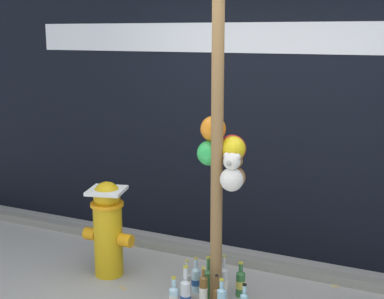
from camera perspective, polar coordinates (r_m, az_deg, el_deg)
The scene contains 16 objects.
building_wall at distance 5.14m, azimuth 9.04°, elevation 8.34°, with size 10.00×0.21×3.55m.
curb_strip at distance 5.12m, azimuth 6.85°, elevation -11.73°, with size 8.00×0.12×0.08m, color gray.
memorial_post at distance 3.99m, azimuth 3.22°, elevation 2.84°, with size 0.44×0.39×2.80m.
fire_hydrant at distance 4.85m, azimuth -8.79°, elevation -8.00°, with size 0.48×0.37×0.85m.
bottle_0 at distance 4.27m, azimuth 1.20°, elevation -14.86°, with size 0.06×0.06×0.38m.
bottle_1 at distance 4.56m, azimuth 5.10°, elevation -13.68°, with size 0.08×0.08×0.29m.
bottle_2 at distance 4.48m, azimuth -0.54°, elevation -14.01°, with size 0.06×0.06×0.34m.
bottle_4 at distance 4.59m, azimuth 2.30°, elevation -12.97°, with size 0.06×0.06×0.39m.
bottle_6 at distance 4.62m, azimuth 0.41°, elevation -13.39°, with size 0.08×0.08×0.30m.
bottle_8 at distance 4.47m, azimuth 1.74°, elevation -13.80°, with size 0.08×0.08×0.37m.
bottle_9 at distance 4.30m, azimuth -0.67°, elevation -14.96°, with size 0.08×0.08×0.38m.
bottle_10 at distance 4.44m, azimuth 3.35°, elevation -13.87°, with size 0.06×0.06×0.40m.
bottle_11 at distance 4.33m, azimuth -1.90°, elevation -15.19°, with size 0.08×0.08×0.28m.
litter_0 at distance 4.75m, azimuth -7.24°, elevation -14.16°, with size 0.09×0.04×0.01m, color tan.
litter_1 at distance 4.94m, azimuth 14.62°, elevation -13.42°, with size 0.13×0.06×0.01m, color tan.
litter_3 at distance 5.60m, azimuth -5.92°, elevation -9.94°, with size 0.10×0.08×0.01m, color tan.
Camera 1 is at (1.47, -3.10, 2.10)m, focal length 51.00 mm.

